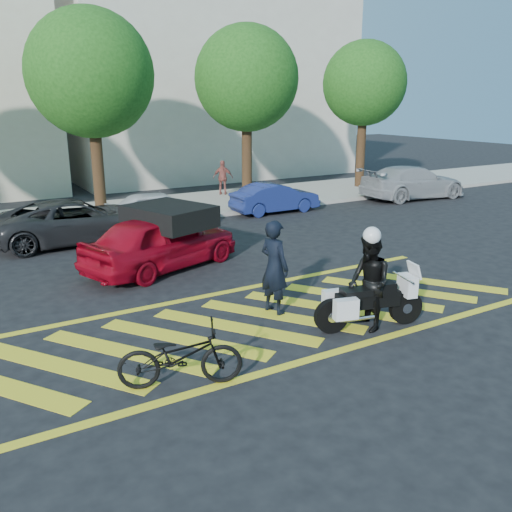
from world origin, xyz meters
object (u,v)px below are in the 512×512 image
parked_right (275,198)px  police_motorcycle (368,302)px  bicycle (180,356)px  parked_mid_left (76,221)px  red_convertible (162,241)px  officer_moto (369,283)px  officer_bike (274,267)px  parked_mid_right (159,209)px  parked_far_right (413,182)px

parked_right → police_motorcycle: bearing=157.3°
bicycle → parked_mid_left: bearing=17.2°
red_convertible → parked_right: 8.17m
police_motorcycle → officer_moto: size_ratio=1.19×
officer_bike → officer_moto: officer_bike is taller
officer_bike → red_convertible: 4.23m
parked_mid_left → parked_right: parked_mid_left is taller
parked_mid_right → parked_right: (4.89, 0.00, -0.04)m
bicycle → parked_right: size_ratio=0.54×
bicycle → red_convertible: (2.00, 5.99, 0.24)m
officer_bike → officer_moto: (1.12, -1.67, -0.05)m
officer_moto → parked_mid_right: 10.58m
officer_bike → red_convertible: officer_bike is taller
red_convertible → parked_far_right: red_convertible is taller
parked_mid_left → officer_moto: bearing=-161.0°
officer_bike → parked_mid_right: 8.95m
parked_mid_left → parked_far_right: (15.02, 0.27, 0.05)m
officer_bike → parked_mid_right: (0.80, 8.91, -0.37)m
officer_moto → parked_far_right: officer_moto is taller
police_motorcycle → parked_far_right: parked_far_right is taller
parked_right → officer_moto: bearing=157.3°
parked_mid_left → parked_mid_right: bearing=-75.4°
bicycle → officer_moto: officer_moto is taller
officer_moto → police_motorcycle: bearing=132.8°
bicycle → parked_right: (8.62, 10.78, 0.08)m
red_convertible → parked_mid_left: size_ratio=0.90×
officer_moto → parked_mid_left: 10.35m
parked_mid_left → parked_far_right: parked_far_right is taller
parked_mid_left → bicycle: bearing=176.1°
officer_moto → parked_mid_right: size_ratio=0.51×
officer_moto → parked_right: officer_moto is taller
officer_moto → red_convertible: officer_moto is taller
officer_bike → bicycle: bearing=108.9°
red_convertible → officer_moto: bearing=179.8°
parked_far_right → officer_bike: bearing=128.4°
bicycle → parked_mid_right: size_ratio=0.52×
parked_right → parked_far_right: parked_far_right is taller
bicycle → officer_moto: (4.05, 0.20, 0.44)m
bicycle → parked_mid_right: parked_mid_right is taller
bicycle → parked_right: parked_right is taller
red_convertible → bicycle: bearing=141.9°
police_motorcycle → parked_right: 11.51m
parked_right → parked_far_right: 7.12m
officer_moto → bicycle: bearing=-73.0°
officer_bike → parked_far_right: bearing=-70.4°
police_motorcycle → parked_right: size_ratio=0.63×
officer_bike → police_motorcycle: (1.14, -1.66, -0.45)m
parked_mid_right → officer_bike: bearing=-178.5°
parked_mid_left → officer_bike: bearing=-164.5°
officer_bike → parked_right: bearing=-46.2°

